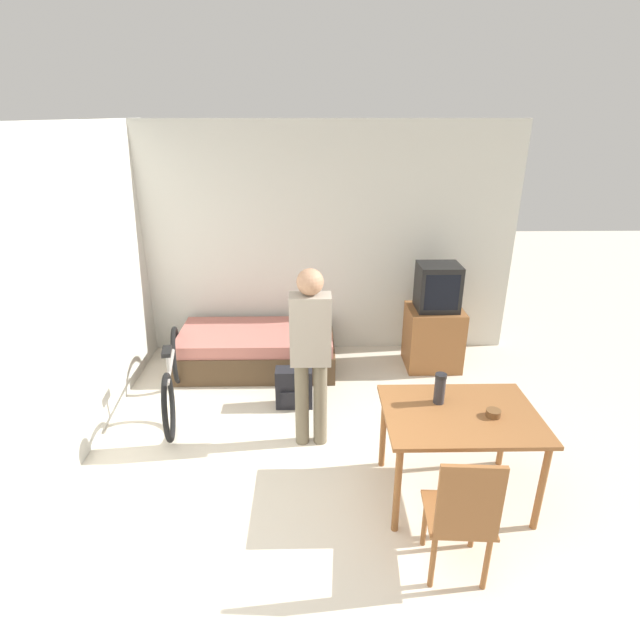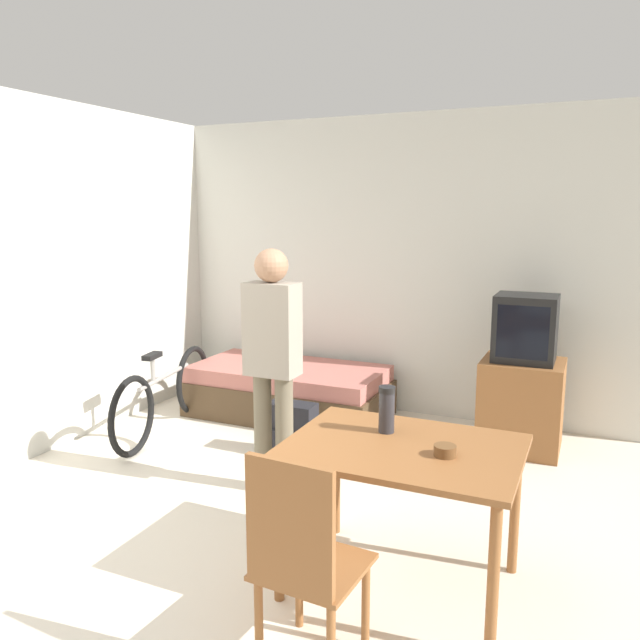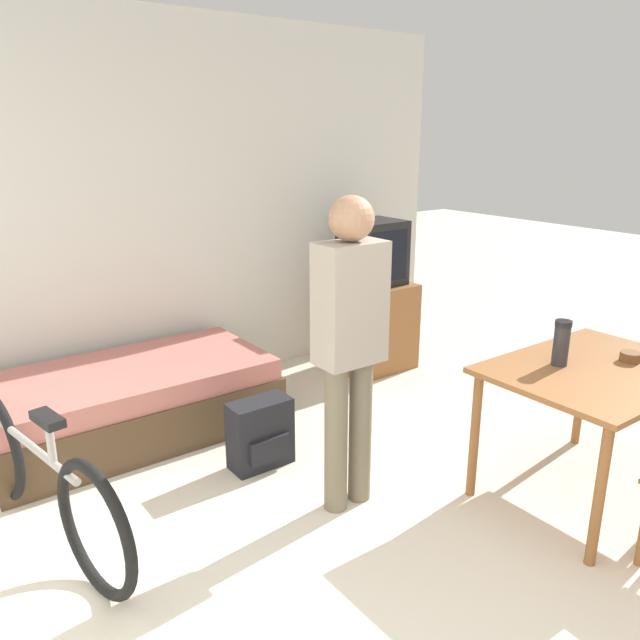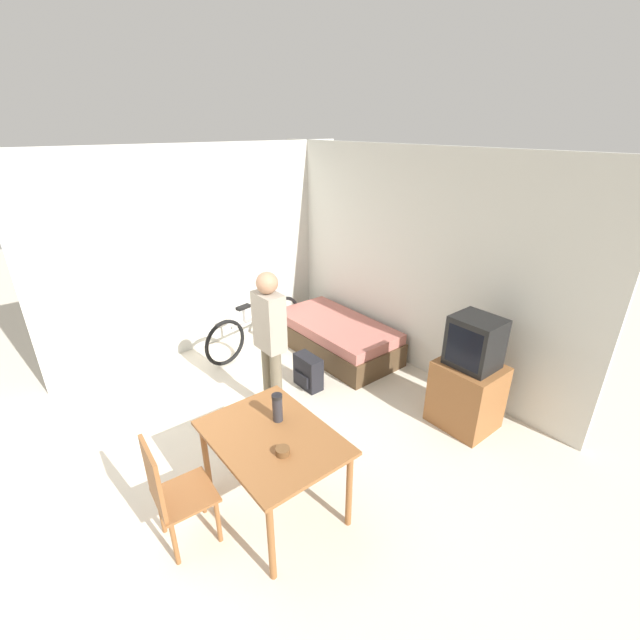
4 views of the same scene
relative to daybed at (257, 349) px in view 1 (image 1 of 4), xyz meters
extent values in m
plane|color=beige|center=(0.61, -2.84, -0.23)|extent=(20.00, 20.00, 0.00)
cube|color=silver|center=(0.61, 0.56, 1.12)|extent=(4.85, 0.06, 2.70)
cube|color=silver|center=(-1.35, -1.15, 1.12)|extent=(0.06, 4.37, 2.70)
cube|color=#4C3823|center=(0.00, 0.00, -0.07)|extent=(1.78, 0.91, 0.32)
cube|color=#B76B60|center=(0.00, 0.00, 0.16)|extent=(1.72, 0.88, 0.14)
cube|color=brown|center=(2.04, 0.02, 0.13)|extent=(0.61, 0.54, 0.71)
cube|color=black|center=(2.04, 0.02, 0.74)|extent=(0.45, 0.39, 0.51)
cube|color=black|center=(2.04, -0.17, 0.74)|extent=(0.37, 0.01, 0.40)
cube|color=brown|center=(1.71, -2.14, 0.50)|extent=(1.12, 0.83, 0.03)
cylinder|color=brown|center=(1.22, -2.49, 0.13)|extent=(0.05, 0.05, 0.71)
cylinder|color=brown|center=(2.21, -2.49, 0.13)|extent=(0.05, 0.05, 0.71)
cylinder|color=brown|center=(1.22, -1.78, 0.13)|extent=(0.05, 0.05, 0.71)
cylinder|color=brown|center=(2.21, -1.78, 0.13)|extent=(0.05, 0.05, 0.71)
cube|color=brown|center=(1.54, -2.80, 0.20)|extent=(0.43, 0.43, 0.02)
cube|color=brown|center=(1.53, -2.99, 0.47)|extent=(0.38, 0.05, 0.51)
cylinder|color=brown|center=(1.72, -2.65, -0.02)|extent=(0.04, 0.04, 0.42)
cylinder|color=brown|center=(1.39, -2.63, -0.02)|extent=(0.04, 0.04, 0.42)
cylinder|color=brown|center=(1.69, -2.97, -0.02)|extent=(0.04, 0.04, 0.42)
cylinder|color=brown|center=(1.37, -2.95, -0.02)|extent=(0.04, 0.04, 0.42)
torus|color=black|center=(-0.84, -0.30, 0.09)|extent=(0.16, 0.62, 0.63)
torus|color=black|center=(-0.65, -1.35, 0.09)|extent=(0.16, 0.62, 0.63)
cylinder|color=gray|center=(-0.75, -0.82, 0.26)|extent=(0.18, 0.83, 0.04)
cylinder|color=gray|center=(-0.71, -1.01, 0.36)|extent=(0.04, 0.04, 0.20)
cube|color=black|center=(-0.71, -1.01, 0.48)|extent=(0.11, 0.21, 0.04)
cylinder|color=#6B604C|center=(0.55, -1.45, 0.18)|extent=(0.12, 0.12, 0.80)
cylinder|color=#6B604C|center=(0.71, -1.45, 0.18)|extent=(0.12, 0.12, 0.80)
cube|color=#9E9384|center=(0.63, -1.45, 0.88)|extent=(0.34, 0.20, 0.60)
sphere|color=#A87A5B|center=(0.63, -1.45, 1.29)|extent=(0.22, 0.22, 0.22)
cylinder|color=#2D2D33|center=(1.58, -2.00, 0.63)|extent=(0.08, 0.08, 0.24)
cylinder|color=black|center=(1.58, -2.00, 0.74)|extent=(0.09, 0.09, 0.03)
cylinder|color=brown|center=(1.93, -2.19, 0.54)|extent=(0.10, 0.10, 0.05)
cube|color=black|center=(0.46, -0.84, -0.02)|extent=(0.37, 0.18, 0.41)
cube|color=black|center=(0.46, -0.94, -0.08)|extent=(0.26, 0.03, 0.14)
camera|label=1|loc=(0.64, -5.19, 2.52)|focal=28.00mm
camera|label=2|loc=(2.52, -4.91, 1.64)|focal=35.00mm
camera|label=3|loc=(-1.21, -3.71, 1.69)|focal=35.00mm
camera|label=4|loc=(3.96, -3.48, 2.68)|focal=24.00mm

